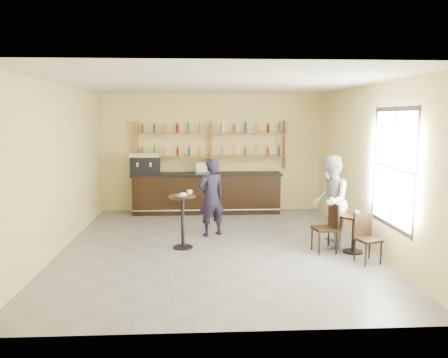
{
  "coord_description": "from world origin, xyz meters",
  "views": [
    {
      "loc": [
        -0.29,
        -8.44,
        2.57
      ],
      "look_at": [
        0.2,
        0.8,
        1.25
      ],
      "focal_mm": 35.0,
      "sensor_mm": 36.0,
      "label": 1
    }
  ],
  "objects_px": {
    "patron_second": "(330,202)",
    "man_main": "(211,198)",
    "chair_west": "(324,228)",
    "chair_south": "(368,239)",
    "cafe_table": "(353,234)",
    "espresso_machine": "(145,163)",
    "pedestal_table": "(183,222)",
    "pastry_case": "(205,168)",
    "bar_counter": "(207,193)"
  },
  "relations": [
    {
      "from": "cafe_table",
      "to": "chair_west",
      "type": "distance_m",
      "value": 0.56
    },
    {
      "from": "chair_south",
      "to": "bar_counter",
      "type": "bearing_deg",
      "value": 107.01
    },
    {
      "from": "chair_south",
      "to": "patron_second",
      "type": "height_order",
      "value": "patron_second"
    },
    {
      "from": "pastry_case",
      "to": "pedestal_table",
      "type": "relative_size",
      "value": 0.46
    },
    {
      "from": "patron_second",
      "to": "pedestal_table",
      "type": "bearing_deg",
      "value": -72.51
    },
    {
      "from": "man_main",
      "to": "chair_west",
      "type": "xyz_separation_m",
      "value": [
        2.12,
        -1.31,
        -0.37
      ]
    },
    {
      "from": "espresso_machine",
      "to": "man_main",
      "type": "xyz_separation_m",
      "value": [
        1.7,
        -2.3,
        -0.52
      ]
    },
    {
      "from": "espresso_machine",
      "to": "patron_second",
      "type": "relative_size",
      "value": 0.42
    },
    {
      "from": "patron_second",
      "to": "man_main",
      "type": "bearing_deg",
      "value": -93.82
    },
    {
      "from": "bar_counter",
      "to": "pastry_case",
      "type": "bearing_deg",
      "value": 180.0
    },
    {
      "from": "bar_counter",
      "to": "pastry_case",
      "type": "height_order",
      "value": "pastry_case"
    },
    {
      "from": "bar_counter",
      "to": "espresso_machine",
      "type": "bearing_deg",
      "value": 180.0
    },
    {
      "from": "espresso_machine",
      "to": "chair_west",
      "type": "bearing_deg",
      "value": -49.83
    },
    {
      "from": "cafe_table",
      "to": "man_main",
      "type": "bearing_deg",
      "value": 153.1
    },
    {
      "from": "bar_counter",
      "to": "pastry_case",
      "type": "distance_m",
      "value": 0.69
    },
    {
      "from": "pastry_case",
      "to": "man_main",
      "type": "height_order",
      "value": "man_main"
    },
    {
      "from": "cafe_table",
      "to": "chair_south",
      "type": "relative_size",
      "value": 0.84
    },
    {
      "from": "man_main",
      "to": "cafe_table",
      "type": "height_order",
      "value": "man_main"
    },
    {
      "from": "pedestal_table",
      "to": "man_main",
      "type": "relative_size",
      "value": 0.63
    },
    {
      "from": "espresso_machine",
      "to": "pastry_case",
      "type": "height_order",
      "value": "espresso_machine"
    },
    {
      "from": "cafe_table",
      "to": "pastry_case",
      "type": "bearing_deg",
      "value": 127.33
    },
    {
      "from": "patron_second",
      "to": "bar_counter",
      "type": "bearing_deg",
      "value": -124.99
    },
    {
      "from": "espresso_machine",
      "to": "cafe_table",
      "type": "xyz_separation_m",
      "value": [
        4.37,
        -3.66,
        -0.99
      ]
    },
    {
      "from": "patron_second",
      "to": "chair_south",
      "type": "bearing_deg",
      "value": 41.75
    },
    {
      "from": "pedestal_table",
      "to": "cafe_table",
      "type": "distance_m",
      "value": 3.29
    },
    {
      "from": "pedestal_table",
      "to": "patron_second",
      "type": "distance_m",
      "value": 2.92
    },
    {
      "from": "bar_counter",
      "to": "patron_second",
      "type": "relative_size",
      "value": 2.17
    },
    {
      "from": "bar_counter",
      "to": "patron_second",
      "type": "bearing_deg",
      "value": -54.02
    },
    {
      "from": "pastry_case",
      "to": "patron_second",
      "type": "distance_m",
      "value": 4.09
    },
    {
      "from": "bar_counter",
      "to": "cafe_table",
      "type": "distance_m",
      "value": 4.58
    },
    {
      "from": "bar_counter",
      "to": "chair_west",
      "type": "bearing_deg",
      "value": -58.74
    },
    {
      "from": "pastry_case",
      "to": "cafe_table",
      "type": "height_order",
      "value": "pastry_case"
    },
    {
      "from": "espresso_machine",
      "to": "man_main",
      "type": "distance_m",
      "value": 2.91
    },
    {
      "from": "bar_counter",
      "to": "pastry_case",
      "type": "xyz_separation_m",
      "value": [
        -0.05,
        0.0,
        0.68
      ]
    },
    {
      "from": "man_main",
      "to": "patron_second",
      "type": "bearing_deg",
      "value": 130.38
    },
    {
      "from": "pastry_case",
      "to": "patron_second",
      "type": "xyz_separation_m",
      "value": [
        2.43,
        -3.28,
        -0.31
      ]
    },
    {
      "from": "chair_south",
      "to": "pastry_case",
      "type": "bearing_deg",
      "value": 107.48
    },
    {
      "from": "pastry_case",
      "to": "man_main",
      "type": "bearing_deg",
      "value": -86.42
    },
    {
      "from": "espresso_machine",
      "to": "chair_south",
      "type": "relative_size",
      "value": 0.9
    },
    {
      "from": "bar_counter",
      "to": "chair_south",
      "type": "relative_size",
      "value": 4.62
    },
    {
      "from": "espresso_machine",
      "to": "patron_second",
      "type": "height_order",
      "value": "patron_second"
    },
    {
      "from": "chair_west",
      "to": "chair_south",
      "type": "distance_m",
      "value": 0.89
    },
    {
      "from": "espresso_machine",
      "to": "pedestal_table",
      "type": "height_order",
      "value": "espresso_machine"
    },
    {
      "from": "bar_counter",
      "to": "chair_west",
      "type": "distance_m",
      "value": 4.22
    },
    {
      "from": "espresso_machine",
      "to": "patron_second",
      "type": "xyz_separation_m",
      "value": [
        4.01,
        -3.28,
        -0.44
      ]
    },
    {
      "from": "pedestal_table",
      "to": "espresso_machine",
      "type": "bearing_deg",
      "value": 109.12
    },
    {
      "from": "pedestal_table",
      "to": "chair_south",
      "type": "distance_m",
      "value": 3.47
    },
    {
      "from": "chair_south",
      "to": "espresso_machine",
      "type": "bearing_deg",
      "value": 119.81
    },
    {
      "from": "man_main",
      "to": "patron_second",
      "type": "relative_size",
      "value": 0.92
    },
    {
      "from": "cafe_table",
      "to": "patron_second",
      "type": "distance_m",
      "value": 0.76
    }
  ]
}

